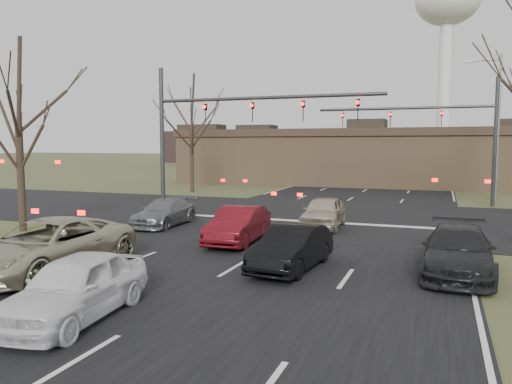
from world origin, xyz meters
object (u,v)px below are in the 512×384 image
(water_tower, at_px, (447,12))
(car_red_ahead, at_px, (238,225))
(car_silver_suv, at_px, (48,246))
(car_black_hatch, at_px, (292,248))
(car_charcoal_sedan, at_px, (458,251))
(mast_arm_near, at_px, (216,121))
(car_white_sedan, at_px, (75,287))
(building, at_px, (397,157))
(car_grey_ahead, at_px, (165,213))
(car_silver_ahead, at_px, (323,212))
(mast_arm_far, at_px, (447,126))
(streetlight_right_far, at_px, (496,119))

(water_tower, relative_size, car_red_ahead, 10.36)
(car_silver_suv, distance_m, car_black_hatch, 7.38)
(car_silver_suv, relative_size, car_charcoal_sedan, 1.19)
(car_black_hatch, bearing_deg, mast_arm_near, 131.26)
(water_tower, distance_m, car_white_sedan, 127.40)
(building, bearing_deg, car_white_sedan, -94.98)
(car_grey_ahead, height_order, car_silver_ahead, car_silver_ahead)
(building, relative_size, car_grey_ahead, 9.81)
(mast_arm_far, distance_m, car_white_sedan, 26.83)
(car_white_sedan, bearing_deg, mast_arm_far, 67.13)
(car_grey_ahead, bearing_deg, mast_arm_far, 45.28)
(mast_arm_far, height_order, car_black_hatch, mast_arm_far)
(mast_arm_far, height_order, car_silver_suv, mast_arm_far)
(building, relative_size, car_charcoal_sedan, 8.69)
(building, height_order, car_charcoal_sedan, building)
(car_red_ahead, bearing_deg, car_silver_ahead, 60.12)
(streetlight_right_far, relative_size, car_black_hatch, 2.44)
(mast_arm_far, relative_size, streetlight_right_far, 1.11)
(car_black_hatch, xyz_separation_m, car_red_ahead, (-3.14, 3.26, 0.03))
(car_silver_ahead, bearing_deg, car_black_hatch, -87.08)
(building, height_order, streetlight_right_far, streetlight_right_far)
(car_grey_ahead, bearing_deg, car_black_hatch, -38.25)
(car_grey_ahead, bearing_deg, car_red_ahead, -30.41)
(car_white_sedan, relative_size, car_red_ahead, 0.99)
(car_silver_suv, distance_m, car_charcoal_sedan, 12.24)
(car_charcoal_sedan, relative_size, car_silver_ahead, 1.15)
(building, height_order, car_silver_suv, building)
(building, relative_size, car_red_ahead, 9.87)
(car_white_sedan, height_order, car_black_hatch, car_white_sedan)
(car_silver_suv, xyz_separation_m, car_silver_ahead, (5.95, 10.89, -0.08))
(mast_arm_near, xyz_separation_m, car_black_hatch, (6.94, -9.42, -4.40))
(car_silver_suv, distance_m, car_white_sedan, 4.62)
(car_silver_suv, height_order, car_black_hatch, car_silver_suv)
(mast_arm_far, relative_size, car_grey_ahead, 2.57)
(streetlight_right_far, bearing_deg, car_silver_ahead, -118.55)
(streetlight_right_far, relative_size, car_silver_ahead, 2.35)
(car_charcoal_sedan, bearing_deg, car_red_ahead, 166.43)
(car_silver_ahead, bearing_deg, car_charcoal_sedan, -53.58)
(mast_arm_far, xyz_separation_m, car_silver_suv, (-11.24, -22.37, -4.21))
(streetlight_right_far, bearing_deg, car_grey_ahead, -131.82)
(car_grey_ahead, bearing_deg, car_charcoal_sedan, -22.46)
(mast_arm_near, height_order, car_red_ahead, mast_arm_near)
(car_white_sedan, height_order, car_red_ahead, car_white_sedan)
(car_silver_suv, height_order, car_white_sedan, car_silver_suv)
(streetlight_right_far, xyz_separation_m, car_silver_ahead, (-8.42, -15.48, -4.86))
(mast_arm_far, xyz_separation_m, car_white_sedan, (-7.70, -25.34, -4.30))
(water_tower, distance_m, car_grey_ahead, 116.51)
(mast_arm_near, relative_size, car_silver_ahead, 2.85)
(car_grey_ahead, height_order, car_red_ahead, car_red_ahead)
(water_tower, height_order, car_white_sedan, water_tower)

